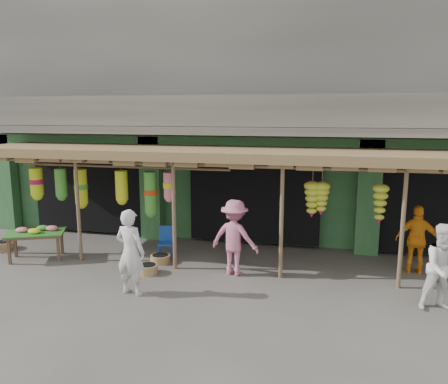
% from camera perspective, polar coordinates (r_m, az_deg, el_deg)
% --- Properties ---
extents(ground, '(80.00, 80.00, 0.00)m').
position_cam_1_polar(ground, '(10.42, 1.90, -10.24)').
color(ground, '#514C47').
rests_on(ground, ground).
extents(building, '(16.40, 6.80, 7.00)m').
position_cam_1_polar(building, '(14.56, 5.90, 9.14)').
color(building, gray).
rests_on(building, ground).
extents(awning, '(14.00, 2.70, 2.79)m').
position_cam_1_polar(awning, '(10.63, 2.06, 4.46)').
color(awning, brown).
rests_on(awning, ground).
extents(flower_table, '(1.58, 1.31, 0.82)m').
position_cam_1_polar(flower_table, '(12.00, -23.32, -4.99)').
color(flower_table, brown).
rests_on(flower_table, ground).
extents(blue_chair, '(0.46, 0.46, 0.80)m').
position_cam_1_polar(blue_chair, '(11.35, -7.58, -6.23)').
color(blue_chair, '#163F95').
rests_on(blue_chair, ground).
extents(basket_left, '(0.54, 0.54, 0.21)m').
position_cam_1_polar(basket_left, '(13.35, -26.71, -6.24)').
color(basket_left, olive).
rests_on(basket_left, ground).
extents(basket_mid, '(0.65, 0.65, 0.19)m').
position_cam_1_polar(basket_mid, '(11.04, -8.31, -8.61)').
color(basket_mid, '#A07047').
rests_on(basket_mid, ground).
extents(basket_right, '(0.60, 0.60, 0.21)m').
position_cam_1_polar(basket_right, '(10.36, -9.94, -9.90)').
color(basket_right, '#916143').
rests_on(basket_right, ground).
extents(person_front, '(0.71, 0.53, 1.78)m').
position_cam_1_polar(person_front, '(9.08, -12.13, -7.69)').
color(person_front, silver).
rests_on(person_front, ground).
extents(person_right, '(0.93, 0.81, 1.66)m').
position_cam_1_polar(person_right, '(9.15, 26.77, -8.83)').
color(person_right, white).
rests_on(person_right, ground).
extents(person_vendor, '(0.96, 0.45, 1.60)m').
position_cam_1_polar(person_vendor, '(10.95, 23.92, -5.73)').
color(person_vendor, orange).
rests_on(person_vendor, ground).
extents(person_shopper, '(1.23, 0.86, 1.74)m').
position_cam_1_polar(person_shopper, '(9.95, 1.40, -5.96)').
color(person_shopper, '#D16E8F').
rests_on(person_shopper, ground).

